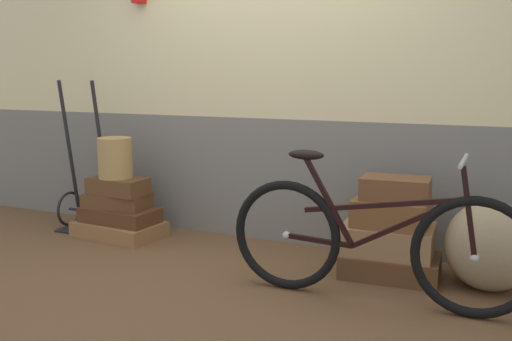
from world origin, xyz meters
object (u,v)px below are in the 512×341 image
suitcase_1 (120,215)px  suitcase_5 (388,239)px  wicker_basket (115,158)px  suitcase_0 (119,229)px  suitcase_4 (390,265)px  suitcase_7 (396,188)px  suitcase_6 (391,213)px  luggage_trolley (86,196)px  suitcase_2 (117,200)px  bicycle (374,242)px  burlap_sack (490,246)px  suitcase_3 (118,186)px

suitcase_1 → suitcase_5: 2.18m
suitcase_5 → wicker_basket: size_ratio=1.80×
suitcase_0 → suitcase_4: bearing=4.3°
suitcase_7 → wicker_basket: (-2.24, 0.00, 0.06)m
suitcase_1 → suitcase_6: size_ratio=1.31×
suitcase_1 → luggage_trolley: (-0.41, 0.07, 0.10)m
suitcase_4 → suitcase_0: bearing=175.9°
suitcase_7 → suitcase_6: bearing=-161.0°
suitcase_2 → suitcase_5: suitcase_2 is taller
suitcase_1 → suitcase_6: suitcase_6 is taller
suitcase_6 → wicker_basket: bearing=-180.0°
luggage_trolley → bicycle: size_ratio=0.72×
suitcase_2 → burlap_sack: bearing=-5.6°
suitcase_0 → suitcase_5: 2.20m
suitcase_2 → suitcase_4: size_ratio=0.82×
suitcase_5 → luggage_trolley: size_ratio=0.46×
suitcase_4 → suitcase_1: bearing=175.8°
suitcase_7 → suitcase_1: bearing=176.6°
suitcase_5 → bicycle: size_ratio=0.33×
suitcase_3 → burlap_sack: bearing=1.5°
suitcase_2 → suitcase_4: suitcase_2 is taller
suitcase_4 → suitcase_5: bearing=127.1°
suitcase_5 → suitcase_0: bearing=177.5°
suitcase_0 → wicker_basket: size_ratio=2.13×
suitcase_4 → bicycle: 0.56m
suitcase_2 → luggage_trolley: 0.39m
suitcase_3 → wicker_basket: 0.23m
suitcase_5 → bicycle: (0.02, -0.52, 0.12)m
suitcase_2 → bicycle: (2.23, -0.53, 0.07)m
suitcase_1 → suitcase_5: (2.18, -0.00, 0.06)m
suitcase_0 → suitcase_1: 0.12m
suitcase_0 → luggage_trolley: 0.46m
burlap_sack → suitcase_0: bearing=179.4°
luggage_trolley → bicycle: 2.68m
suitcase_6 → burlap_sack: (0.61, -0.01, -0.15)m
suitcase_2 → bicycle: bearing=-18.2°
suitcase_4 → bicycle: size_ratio=0.35×
suitcase_0 → suitcase_3: 0.36m
suitcase_3 → suitcase_4: 2.24m
suitcase_3 → bicycle: bearing=-11.1°
suitcase_6 → wicker_basket: (-2.22, 0.01, 0.23)m
suitcase_5 → suitcase_4: bearing=-52.1°
suitcase_6 → suitcase_3: bearing=-180.0°
suitcase_3 → suitcase_6: size_ratio=0.98×
suitcase_0 → suitcase_3: size_ratio=1.50×
suitcase_1 → suitcase_3: bearing=-70.4°
burlap_sack → bicycle: (-0.61, -0.49, 0.08)m
suitcase_7 → bicycle: bearing=-95.3°
suitcase_0 → bicycle: bearing=-7.9°
suitcase_4 → burlap_sack: bearing=-2.4°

